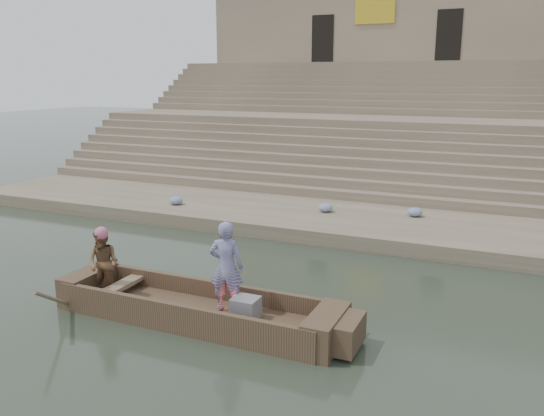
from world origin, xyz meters
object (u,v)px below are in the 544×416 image
Objects in this scene: main_rowboat at (196,315)px; television at (245,308)px; standing_man at (226,267)px; rowing_man at (104,263)px.

television is (1.03, 0.00, 0.31)m from main_rowboat.
standing_man is 2.59m from rowing_man.
main_rowboat is at bearing -4.78° from rowing_man.
rowing_man reaches higher than television.
television reaches higher than main_rowboat.
main_rowboat is 10.87× the size of television.
main_rowboat is 3.74× the size of rowing_man.
main_rowboat is 1.07m from television.
standing_man is at bearing -1.76° from rowing_man.
rowing_man is (-2.57, -0.32, -0.19)m from standing_man.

